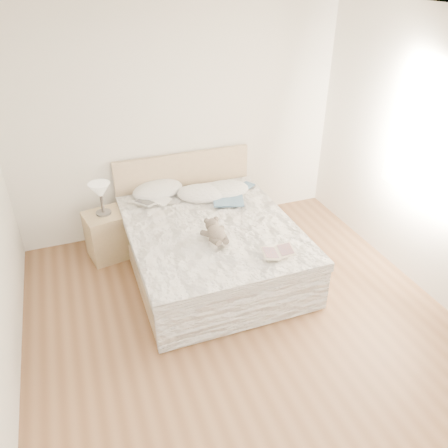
{
  "coord_description": "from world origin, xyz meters",
  "views": [
    {
      "loc": [
        -1.25,
        -2.65,
        3.0
      ],
      "look_at": [
        0.12,
        1.05,
        0.62
      ],
      "focal_mm": 35.0,
      "sensor_mm": 36.0,
      "label": 1
    }
  ],
  "objects": [
    {
      "name": "childrens_book",
      "position": [
        0.41,
        0.37,
        0.63
      ],
      "size": [
        0.36,
        0.27,
        0.02
      ],
      "primitive_type": "cube",
      "rotation": [
        0.0,
        0.0,
        -0.18
      ],
      "color": "beige",
      "rests_on": "bed"
    },
    {
      "name": "table_lamp",
      "position": [
        -1.04,
        1.83,
        0.83
      ],
      "size": [
        0.24,
        0.24,
        0.38
      ],
      "color": "#534E48",
      "rests_on": "nightstand"
    },
    {
      "name": "pillow_middle",
      "position": [
        0.1,
        1.77,
        0.64
      ],
      "size": [
        0.69,
        0.58,
        0.17
      ],
      "primitive_type": "ellipsoid",
      "rotation": [
        0.0,
        0.0,
        -0.36
      ],
      "color": "white",
      "rests_on": "bed"
    },
    {
      "name": "pillow_left",
      "position": [
        -0.37,
        2.04,
        0.64
      ],
      "size": [
        0.73,
        0.6,
        0.19
      ],
      "primitive_type": "ellipsoid",
      "rotation": [
        0.0,
        0.0,
        0.28
      ],
      "color": "white",
      "rests_on": "bed"
    },
    {
      "name": "ceiling",
      "position": [
        0.0,
        0.0,
        2.7
      ],
      "size": [
        4.0,
        4.5,
        0.0
      ],
      "primitive_type": "cube",
      "color": "silver",
      "rests_on": "ground"
    },
    {
      "name": "pillow_right",
      "position": [
        0.4,
        1.77,
        0.64
      ],
      "size": [
        0.62,
        0.46,
        0.18
      ],
      "primitive_type": "ellipsoid",
      "rotation": [
        0.0,
        0.0,
        -0.1
      ],
      "color": "silver",
      "rests_on": "bed"
    },
    {
      "name": "photo_book",
      "position": [
        -0.49,
        1.78,
        0.63
      ],
      "size": [
        0.43,
        0.42,
        0.03
      ],
      "primitive_type": "cube",
      "rotation": [
        0.0,
        0.0,
        0.67
      ],
      "color": "silver",
      "rests_on": "bed"
    },
    {
      "name": "bed",
      "position": [
        0.0,
        1.19,
        0.31
      ],
      "size": [
        1.72,
        2.14,
        1.0
      ],
      "color": "tan",
      "rests_on": "floor"
    },
    {
      "name": "nightstand",
      "position": [
        -1.03,
        1.81,
        0.28
      ],
      "size": [
        0.52,
        0.48,
        0.56
      ],
      "primitive_type": "cube",
      "rotation": [
        0.0,
        0.0,
        0.19
      ],
      "color": "tan",
      "rests_on": "floor"
    },
    {
      "name": "floor",
      "position": [
        0.0,
        0.0,
        0.0
      ],
      "size": [
        4.0,
        4.5,
        0.0
      ],
      "primitive_type": "cube",
      "color": "brown",
      "rests_on": "ground"
    },
    {
      "name": "teddy_bear",
      "position": [
        -0.07,
        0.76,
        0.65
      ],
      "size": [
        0.25,
        0.34,
        0.17
      ],
      "primitive_type": null,
      "rotation": [
        0.0,
        0.0,
        0.07
      ],
      "color": "#685B4F",
      "rests_on": "bed"
    },
    {
      "name": "wall_back",
      "position": [
        0.0,
        2.25,
        1.35
      ],
      "size": [
        4.0,
        0.02,
        2.7
      ],
      "primitive_type": "cube",
      "color": "white",
      "rests_on": "ground"
    },
    {
      "name": "window",
      "position": [
        1.99,
        0.3,
        1.45
      ],
      "size": [
        0.02,
        1.3,
        1.1
      ],
      "primitive_type": "cube",
      "color": "white",
      "rests_on": "wall_right"
    },
    {
      "name": "blouse",
      "position": [
        0.38,
        1.61,
        0.63
      ],
      "size": [
        0.69,
        0.72,
        0.02
      ],
      "primitive_type": null,
      "rotation": [
        0.0,
        0.0,
        -0.3
      ],
      "color": "#385975",
      "rests_on": "bed"
    }
  ]
}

